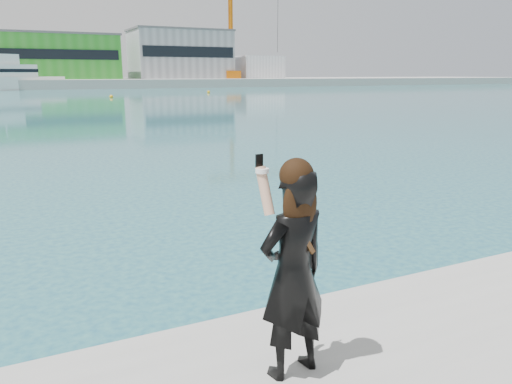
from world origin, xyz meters
TOP-DOWN VIEW (x-y plane):
  - far_quay at (0.00, 130.00)m, footprint 320.00×40.00m
  - warehouse_green at (8.00, 127.98)m, footprint 30.60×16.36m
  - warehouse_grey_right at (40.00, 127.98)m, footprint 25.50×15.35m
  - ancillary_shed at (62.00, 126.00)m, footprint 12.00×10.00m
  - dock_crane at (53.20, 122.00)m, footprint 23.00×4.00m
  - flagpole_right at (22.09, 121.00)m, footprint 1.28×0.16m
  - motor_yacht at (-1.56, 112.38)m, footprint 20.65×12.21m
  - buoy_near at (10.77, 69.11)m, footprint 0.50×0.50m
  - buoy_extra at (29.39, 79.81)m, footprint 0.50×0.50m
  - woman at (-0.35, -0.19)m, footprint 0.72×0.53m

SIDE VIEW (x-z plane):
  - buoy_near at x=10.77m, z-range -0.25..0.25m
  - buoy_extra at x=29.39m, z-range -0.25..0.25m
  - far_quay at x=0.00m, z-range 0.00..2.00m
  - woman at x=-0.35m, z-range 0.81..2.72m
  - motor_yacht at x=-1.56m, z-range -2.04..7.28m
  - ancillary_shed at x=62.00m, z-range 2.00..8.00m
  - flagpole_right at x=22.09m, z-range 2.54..10.54m
  - warehouse_green at x=8.00m, z-range 2.01..12.51m
  - warehouse_grey_right at x=40.00m, z-range 2.01..14.51m
  - dock_crane at x=53.20m, z-range 3.07..27.07m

